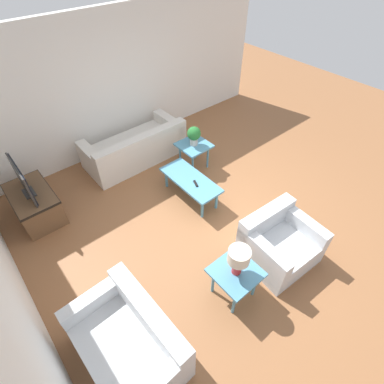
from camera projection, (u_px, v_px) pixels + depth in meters
ground_plane at (220, 218)px, 5.16m from camera, size 14.00×14.00×0.00m
wall_right at (117, 83)px, 5.90m from camera, size 0.12×7.20×2.70m
sofa at (136, 148)px, 6.14m from camera, size 0.93×2.03×0.73m
armchair at (278, 243)px, 4.40m from camera, size 0.95×1.03×0.76m
loveseat at (130, 342)px, 3.41m from camera, size 1.38×0.92×0.76m
coffee_table at (190, 181)px, 5.27m from camera, size 1.19×0.51×0.43m
side_table_plant at (194, 148)px, 5.85m from camera, size 0.58×0.58×0.54m
side_table_lamp at (235, 275)px, 3.85m from camera, size 0.58×0.58×0.54m
tv_stand_chest at (35, 204)px, 5.01m from camera, size 1.03×0.63×0.53m
television at (22, 180)px, 4.64m from camera, size 0.83×0.16×0.58m
potted_plant at (194, 135)px, 5.64m from camera, size 0.26×0.26×0.38m
table_lamp at (239, 258)px, 3.58m from camera, size 0.28×0.28×0.44m
remote_control at (196, 184)px, 5.13m from camera, size 0.16×0.09×0.02m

